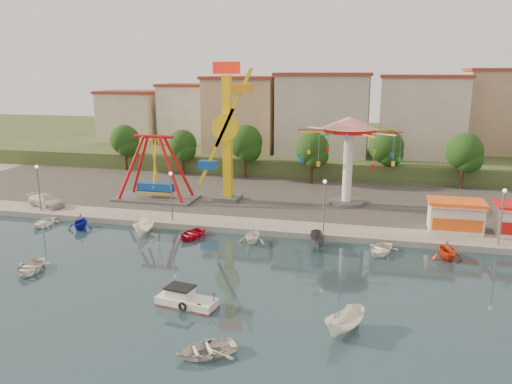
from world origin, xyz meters
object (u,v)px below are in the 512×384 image
(rowboat_a, at_px, (30,267))
(van, at_px, (46,201))
(kamikaze_tower, at_px, (229,136))
(wave_swinger, at_px, (349,141))
(skiff, at_px, (345,323))
(cabin_motorboat, at_px, (186,301))
(pirate_ship_ride, at_px, (155,169))

(rowboat_a, relative_size, van, 0.78)
(kamikaze_tower, relative_size, wave_swinger, 1.42)
(skiff, bearing_deg, kamikaze_tower, 149.78)
(rowboat_a, bearing_deg, wave_swinger, 30.31)
(cabin_motorboat, bearing_deg, kamikaze_tower, 109.26)
(skiff, height_order, van, van)
(wave_swinger, height_order, cabin_motorboat, wave_swinger)
(cabin_motorboat, bearing_deg, rowboat_a, 178.79)
(pirate_ship_ride, height_order, van, pirate_ship_ride)
(skiff, bearing_deg, cabin_motorboat, -155.94)
(skiff, relative_size, van, 0.77)
(wave_swinger, distance_m, skiff, 30.53)
(pirate_ship_ride, xyz_separation_m, rowboat_a, (-1.11, -22.21, -4.00))
(kamikaze_tower, xyz_separation_m, van, (-20.08, -7.59, -7.25))
(skiff, distance_m, van, 41.11)
(kamikaze_tower, bearing_deg, wave_swinger, 7.88)
(cabin_motorboat, distance_m, rowboat_a, 14.95)
(cabin_motorboat, relative_size, skiff, 1.19)
(wave_swinger, height_order, skiff, wave_swinger)
(pirate_ship_ride, height_order, rowboat_a, pirate_ship_ride)
(pirate_ship_ride, bearing_deg, skiff, -46.50)
(wave_swinger, relative_size, cabin_motorboat, 2.56)
(wave_swinger, xyz_separation_m, rowboat_a, (-24.04, -25.66, -7.80))
(kamikaze_tower, height_order, cabin_motorboat, kamikaze_tower)
(kamikaze_tower, bearing_deg, cabin_motorboat, -80.02)
(pirate_ship_ride, distance_m, van, 13.05)
(rowboat_a, bearing_deg, cabin_motorboat, -27.06)
(cabin_motorboat, bearing_deg, pirate_ship_ride, 127.88)
(cabin_motorboat, xyz_separation_m, van, (-24.73, 18.87, 0.91))
(wave_swinger, distance_m, van, 36.04)
(cabin_motorboat, relative_size, rowboat_a, 1.19)
(kamikaze_tower, height_order, wave_swinger, kamikaze_tower)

